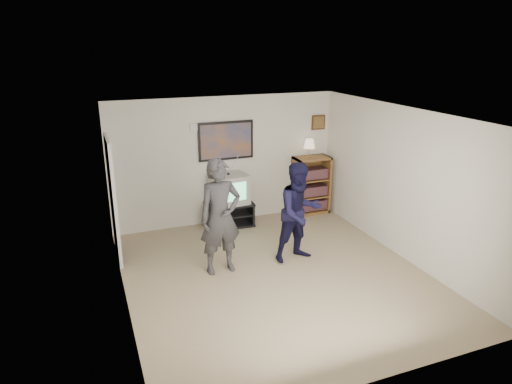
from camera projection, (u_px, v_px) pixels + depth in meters
room_shell at (268, 193)px, 7.01m from camera, size 4.51×5.00×2.51m
media_stand at (229, 214)px, 8.98m from camera, size 0.97×0.58×0.47m
crt_television at (229, 189)px, 8.82m from camera, size 0.74×0.65×0.58m
bookshelf at (311, 185)px, 9.53m from camera, size 0.74×0.42×1.21m
table_lamp at (309, 148)px, 9.29m from camera, size 0.24×0.24×0.38m
person_tall at (220, 217)px, 6.99m from camera, size 0.70×0.49×1.82m
person_short at (300, 212)px, 7.41m from camera, size 0.88×0.72×1.66m
controller_left at (217, 197)px, 7.12m from camera, size 0.06×0.11×0.03m
controller_right at (296, 196)px, 7.54m from camera, size 0.06×0.13×0.04m
poster at (226, 141)px, 8.76m from camera, size 1.10×0.03×0.75m
air_vent at (197, 127)px, 8.48m from camera, size 0.28×0.02×0.14m
small_picture at (318, 122)px, 9.38m from camera, size 0.30×0.03×0.30m
doorway at (112, 201)px, 7.43m from camera, size 0.03×0.85×2.00m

